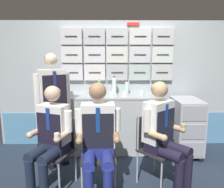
{
  "coord_description": "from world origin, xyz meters",
  "views": [
    {
      "loc": [
        -0.17,
        -2.39,
        1.61
      ],
      "look_at": [
        -0.13,
        0.45,
        1.08
      ],
      "focal_mm": 34.93,
      "sensor_mm": 36.0,
      "label": 1
    }
  ],
  "objects": [
    {
      "name": "coffee_cup_white",
      "position": [
        0.08,
        1.0,
        0.98
      ],
      "size": [
        0.07,
        0.07,
        0.07
      ],
      "color": "white",
      "rests_on": "galley_counter"
    },
    {
      "name": "folding_chair_near_trolley",
      "position": [
        0.37,
        0.18,
        0.52
      ],
      "size": [
        0.56,
        0.56,
        0.85
      ],
      "color": "#A8AAAF",
      "rests_on": "ground"
    },
    {
      "name": "paper_cup_blue",
      "position": [
        -0.8,
        1.18,
        0.98
      ],
      "size": [
        0.07,
        0.07,
        0.07
      ],
      "color": "white",
      "rests_on": "galley_counter"
    },
    {
      "name": "water_bottle_tall",
      "position": [
        0.12,
        1.19,
        1.05
      ],
      "size": [
        0.06,
        0.06,
        0.23
      ],
      "color": "silver",
      "rests_on": "galley_counter"
    },
    {
      "name": "sparkling_bottle_green",
      "position": [
        -0.33,
        1.13,
        1.07
      ],
      "size": [
        0.07,
        0.07,
        0.27
      ],
      "color": "#4D985D",
      "rests_on": "galley_counter"
    },
    {
      "name": "galley_bulkhead",
      "position": [
        -0.0,
        1.37,
        1.11
      ],
      "size": [
        4.2,
        0.14,
        2.15
      ],
      "color": "#A5B0B6",
      "rests_on": "ground"
    },
    {
      "name": "service_trolley",
      "position": [
        1.06,
        0.93,
        0.48
      ],
      "size": [
        0.4,
        0.65,
        0.9
      ],
      "color": "black",
      "rests_on": "ground"
    },
    {
      "name": "crew_member_near_trolley",
      "position": [
        0.48,
        0.06,
        0.72
      ],
      "size": [
        0.65,
        0.68,
        1.29
      ],
      "color": "black",
      "rests_on": "ground"
    },
    {
      "name": "galley_counter",
      "position": [
        -0.16,
        1.09,
        0.47
      ],
      "size": [
        1.6,
        0.53,
        0.94
      ],
      "color": "#A9AFB2",
      "rests_on": "ground"
    },
    {
      "name": "crew_member_left",
      "position": [
        -0.86,
        0.0,
        0.69
      ],
      "size": [
        0.54,
        0.66,
        1.25
      ],
      "color": "black",
      "rests_on": "ground"
    },
    {
      "name": "crew_member_standing",
      "position": [
        -0.97,
        0.63,
        0.95
      ],
      "size": [
        0.45,
        0.39,
        1.62
      ],
      "color": "black",
      "rests_on": "ground"
    },
    {
      "name": "paper_cup_tan",
      "position": [
        -0.13,
        1.05,
        0.97
      ],
      "size": [
        0.06,
        0.06,
        0.06
      ],
      "color": "white",
      "rests_on": "galley_counter"
    },
    {
      "name": "folding_chair_left",
      "position": [
        -0.8,
        0.16,
        0.52
      ],
      "size": [
        0.52,
        0.52,
        0.85
      ],
      "color": "#A8AAAF",
      "rests_on": "ground"
    },
    {
      "name": "folding_chair_center",
      "position": [
        -0.3,
        0.05,
        0.52
      ],
      "size": [
        0.42,
        0.42,
        0.85
      ],
      "color": "#A8AAAF",
      "rests_on": "ground"
    },
    {
      "name": "water_bottle_blue_cap",
      "position": [
        -0.09,
        1.2,
        1.08
      ],
      "size": [
        0.07,
        0.07,
        0.3
      ],
      "color": "white",
      "rests_on": "galley_counter"
    },
    {
      "name": "crew_member_center",
      "position": [
        -0.29,
        -0.1,
        0.72
      ],
      "size": [
        0.51,
        0.64,
        1.3
      ],
      "color": "black",
      "rests_on": "ground"
    },
    {
      "name": "coffee_cup_spare",
      "position": [
        0.36,
        1.08,
        0.98
      ],
      "size": [
        0.06,
        0.06,
        0.07
      ],
      "color": "white",
      "rests_on": "galley_counter"
    }
  ]
}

